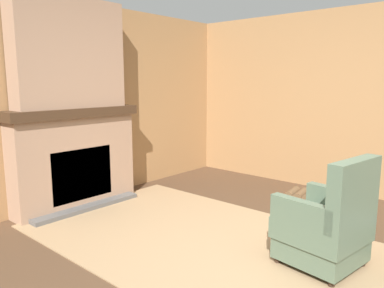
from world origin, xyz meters
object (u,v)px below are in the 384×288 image
firewood_stack (301,194)px  oil_lamp_vase (31,101)px  storage_case (98,102)px  armchair (327,227)px

firewood_stack → oil_lamp_vase: oil_lamp_vase is taller
storage_case → firewood_stack: bearing=40.5°
armchair → oil_lamp_vase: (-2.99, -0.99, 0.98)m
oil_lamp_vase → firewood_stack: bearing=52.2°
storage_case → oil_lamp_vase: bearing=-90.0°
firewood_stack → oil_lamp_vase: size_ratio=1.36×
firewood_stack → storage_case: 2.93m
firewood_stack → oil_lamp_vase: (-2.02, -2.61, 1.27)m
armchair → firewood_stack: size_ratio=2.49×
oil_lamp_vase → storage_case: 0.88m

